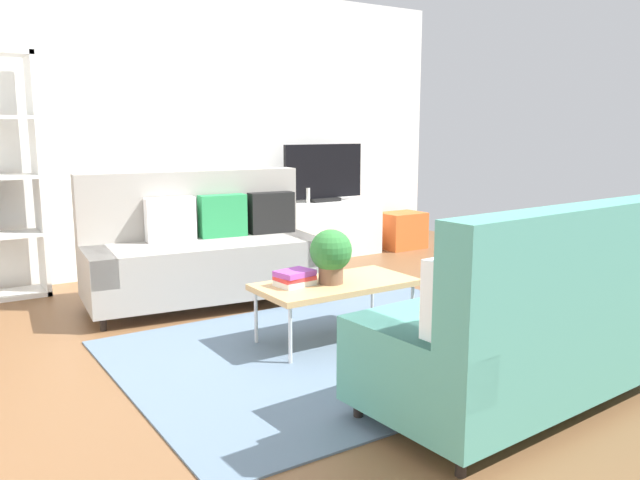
{
  "coord_description": "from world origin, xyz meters",
  "views": [
    {
      "loc": [
        -2.43,
        -3.54,
        1.47
      ],
      "look_at": [
        0.09,
        0.32,
        0.65
      ],
      "focal_mm": 35.76,
      "sensor_mm": 36.0,
      "label": 1
    }
  ],
  "objects_px": {
    "tv": "(323,174)",
    "potted_plant": "(331,253)",
    "couch_beige": "(202,250)",
    "tv_console": "(322,229)",
    "storage_trunk": "(402,230)",
    "couch_green": "(534,325)",
    "vase_1": "(288,196)",
    "table_book_0": "(295,283)",
    "bottle_0": "(308,195)",
    "coffee_table": "(336,286)",
    "vase_0": "(275,197)"
  },
  "relations": [
    {
      "from": "couch_beige",
      "to": "bottle_0",
      "type": "relative_size",
      "value": 11.96
    },
    {
      "from": "vase_0",
      "to": "bottle_0",
      "type": "distance_m",
      "value": 0.37
    },
    {
      "from": "coffee_table",
      "to": "storage_trunk",
      "type": "height_order",
      "value": "storage_trunk"
    },
    {
      "from": "tv_console",
      "to": "tv",
      "type": "bearing_deg",
      "value": -90.0
    },
    {
      "from": "tv_console",
      "to": "potted_plant",
      "type": "distance_m",
      "value": 2.98
    },
    {
      "from": "couch_beige",
      "to": "vase_0",
      "type": "relative_size",
      "value": 13.4
    },
    {
      "from": "coffee_table",
      "to": "vase_1",
      "type": "relative_size",
      "value": 6.88
    },
    {
      "from": "coffee_table",
      "to": "storage_trunk",
      "type": "relative_size",
      "value": 2.12
    },
    {
      "from": "couch_green",
      "to": "vase_1",
      "type": "height_order",
      "value": "couch_green"
    },
    {
      "from": "coffee_table",
      "to": "storage_trunk",
      "type": "distance_m",
      "value": 3.56
    },
    {
      "from": "couch_beige",
      "to": "tv",
      "type": "xyz_separation_m",
      "value": [
        1.91,
        1.05,
        0.5
      ]
    },
    {
      "from": "tv_console",
      "to": "vase_1",
      "type": "height_order",
      "value": "vase_1"
    },
    {
      "from": "couch_green",
      "to": "potted_plant",
      "type": "height_order",
      "value": "couch_green"
    },
    {
      "from": "table_book_0",
      "to": "vase_1",
      "type": "relative_size",
      "value": 1.5
    },
    {
      "from": "couch_beige",
      "to": "tv",
      "type": "height_order",
      "value": "tv"
    },
    {
      "from": "tv",
      "to": "bottle_0",
      "type": "distance_m",
      "value": 0.32
    },
    {
      "from": "tv",
      "to": "table_book_0",
      "type": "bearing_deg",
      "value": -127.1
    },
    {
      "from": "tv_console",
      "to": "storage_trunk",
      "type": "bearing_deg",
      "value": -5.19
    },
    {
      "from": "couch_green",
      "to": "coffee_table",
      "type": "distance_m",
      "value": 1.45
    },
    {
      "from": "couch_green",
      "to": "storage_trunk",
      "type": "xyz_separation_m",
      "value": [
        2.34,
        3.81,
        -0.22
      ]
    },
    {
      "from": "couch_beige",
      "to": "couch_green",
      "type": "bearing_deg",
      "value": 109.31
    },
    {
      "from": "tv_console",
      "to": "vase_1",
      "type": "distance_m",
      "value": 0.58
    },
    {
      "from": "tv",
      "to": "bottle_0",
      "type": "bearing_deg",
      "value": -174.82
    },
    {
      "from": "couch_beige",
      "to": "potted_plant",
      "type": "bearing_deg",
      "value": 109.01
    },
    {
      "from": "couch_green",
      "to": "storage_trunk",
      "type": "bearing_deg",
      "value": 55.0
    },
    {
      "from": "potted_plant",
      "to": "coffee_table",
      "type": "bearing_deg",
      "value": 15.36
    },
    {
      "from": "storage_trunk",
      "to": "table_book_0",
      "type": "xyz_separation_m",
      "value": [
        -2.92,
        -2.33,
        0.22
      ]
    },
    {
      "from": "couch_green",
      "to": "vase_0",
      "type": "distance_m",
      "value": 4.02
    },
    {
      "from": "couch_beige",
      "to": "coffee_table",
      "type": "distance_m",
      "value": 1.47
    },
    {
      "from": "couch_beige",
      "to": "coffee_table",
      "type": "bearing_deg",
      "value": 110.99
    },
    {
      "from": "bottle_0",
      "to": "coffee_table",
      "type": "bearing_deg",
      "value": -118.12
    },
    {
      "from": "storage_trunk",
      "to": "couch_beige",
      "type": "bearing_deg",
      "value": -162.15
    },
    {
      "from": "tv_console",
      "to": "table_book_0",
      "type": "height_order",
      "value": "tv_console"
    },
    {
      "from": "table_book_0",
      "to": "vase_0",
      "type": "xyz_separation_m",
      "value": [
        1.24,
        2.48,
        0.27
      ]
    },
    {
      "from": "storage_trunk",
      "to": "vase_1",
      "type": "bearing_deg",
      "value": 174.36
    },
    {
      "from": "tv",
      "to": "potted_plant",
      "type": "xyz_separation_m",
      "value": [
        -1.58,
        -2.48,
        -0.33
      ]
    },
    {
      "from": "tv_console",
      "to": "storage_trunk",
      "type": "distance_m",
      "value": 1.11
    },
    {
      "from": "potted_plant",
      "to": "vase_1",
      "type": "xyz_separation_m",
      "value": [
        1.16,
        2.55,
        0.09
      ]
    },
    {
      "from": "couch_green",
      "to": "vase_1",
      "type": "bearing_deg",
      "value": 74.85
    },
    {
      "from": "couch_beige",
      "to": "couch_green",
      "type": "xyz_separation_m",
      "value": [
        0.67,
        -2.84,
        -0.01
      ]
    },
    {
      "from": "vase_1",
      "to": "bottle_0",
      "type": "bearing_deg",
      "value": -24.36
    },
    {
      "from": "tv_console",
      "to": "potted_plant",
      "type": "bearing_deg",
      "value": -122.24
    },
    {
      "from": "vase_0",
      "to": "table_book_0",
      "type": "bearing_deg",
      "value": -116.6
    },
    {
      "from": "storage_trunk",
      "to": "vase_1",
      "type": "height_order",
      "value": "vase_1"
    },
    {
      "from": "table_book_0",
      "to": "bottle_0",
      "type": "bearing_deg",
      "value": 56.17
    },
    {
      "from": "couch_beige",
      "to": "storage_trunk",
      "type": "bearing_deg",
      "value": -156.12
    },
    {
      "from": "coffee_table",
      "to": "potted_plant",
      "type": "distance_m",
      "value": 0.24
    },
    {
      "from": "coffee_table",
      "to": "tv_console",
      "type": "height_order",
      "value": "tv_console"
    },
    {
      "from": "tv",
      "to": "bottle_0",
      "type": "xyz_separation_m",
      "value": [
        -0.22,
        -0.02,
        -0.23
      ]
    },
    {
      "from": "couch_beige",
      "to": "vase_0",
      "type": "height_order",
      "value": "couch_beige"
    }
  ]
}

